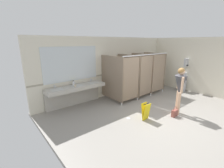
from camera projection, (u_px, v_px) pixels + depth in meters
ground_plane at (165, 116)px, 5.58m from camera, size 7.49×6.57×0.10m
wall_back at (111, 67)px, 7.48m from camera, size 7.49×0.12×2.73m
wall_side_right at (209, 67)px, 7.36m from camera, size 0.12×6.57×2.73m
wall_back_tile_band at (112, 73)px, 7.51m from camera, size 7.49×0.01×0.06m
vanity_counter at (76, 91)px, 6.18m from camera, size 2.34×0.60×0.98m
mirror_panel at (71, 64)px, 6.07m from camera, size 2.24×0.02×1.33m
bathroom_stalls at (138, 74)px, 7.33m from camera, size 2.96×1.42×2.00m
paper_towel_dispenser_upper at (187, 62)px, 8.01m from camera, size 0.37×0.13×0.41m
paper_towel_dispenser_lower at (185, 76)px, 8.21m from camera, size 0.38×0.13×0.39m
trash_bin at (182, 85)px, 8.16m from camera, size 0.45×0.45×0.66m
person_standing at (180, 85)px, 5.41m from camera, size 0.56×0.56×1.68m
handbag at (175, 113)px, 5.42m from camera, size 0.26×0.11×0.38m
soap_dispenser at (73, 83)px, 6.15m from camera, size 0.07×0.07×0.18m
paper_cup at (75, 86)px, 5.89m from camera, size 0.07×0.07×0.09m
wet_floor_sign at (146, 111)px, 5.15m from camera, size 0.28×0.19×0.58m
floor_drain_cover at (128, 118)px, 5.32m from camera, size 0.14×0.14×0.01m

